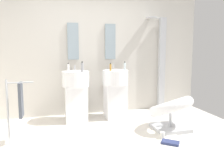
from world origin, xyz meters
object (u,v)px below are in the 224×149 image
(coffee_mug, at_px, (163,135))
(soap_bottle_amber, at_px, (111,67))
(soap_bottle_clear, at_px, (125,66))
(towel_rack, at_px, (19,101))
(soap_bottle_grey, at_px, (82,67))
(soap_bottle_white, at_px, (68,68))
(pedestal_sink_right, at_px, (115,92))
(pedestal_sink_left, at_px, (76,94))
(magazine_navy, at_px, (170,143))
(shower_column, at_px, (161,62))
(lounge_chair, at_px, (171,110))

(coffee_mug, height_order, soap_bottle_amber, soap_bottle_amber)
(coffee_mug, distance_m, soap_bottle_amber, 1.57)
(soap_bottle_clear, bearing_deg, towel_rack, -158.34)
(soap_bottle_grey, relative_size, soap_bottle_white, 1.13)
(soap_bottle_white, bearing_deg, towel_rack, -136.74)
(pedestal_sink_right, distance_m, soap_bottle_amber, 0.52)
(soap_bottle_grey, distance_m, soap_bottle_clear, 0.83)
(pedestal_sink_left, xyz_separation_m, soap_bottle_white, (-0.14, -0.10, 0.50))
(coffee_mug, relative_size, soap_bottle_grey, 0.56)
(pedestal_sink_right, bearing_deg, towel_rack, -154.15)
(towel_rack, height_order, soap_bottle_white, soap_bottle_white)
(magazine_navy, relative_size, soap_bottle_grey, 1.32)
(pedestal_sink_left, relative_size, magazine_navy, 4.27)
(soap_bottle_clear, height_order, soap_bottle_amber, soap_bottle_clear)
(shower_column, bearing_deg, lounge_chair, -109.92)
(magazine_navy, xyz_separation_m, soap_bottle_clear, (-0.26, 1.32, 1.01))
(magazine_navy, bearing_deg, coffee_mug, 136.18)
(soap_bottle_white, bearing_deg, shower_column, 12.04)
(pedestal_sink_left, height_order, shower_column, shower_column)
(shower_column, bearing_deg, pedestal_sink_right, -163.57)
(pedestal_sink_right, height_order, towel_rack, pedestal_sink_right)
(magazine_navy, bearing_deg, soap_bottle_amber, 151.17)
(soap_bottle_amber, bearing_deg, pedestal_sink_right, 35.90)
(soap_bottle_grey, bearing_deg, soap_bottle_white, 175.44)
(pedestal_sink_left, bearing_deg, pedestal_sink_right, 0.00)
(soap_bottle_amber, bearing_deg, lounge_chair, -42.92)
(pedestal_sink_left, distance_m, magazine_navy, 1.91)
(magazine_navy, height_order, soap_bottle_amber, soap_bottle_amber)
(soap_bottle_amber, bearing_deg, towel_rack, -155.02)
(pedestal_sink_right, distance_m, coffee_mug, 1.36)
(soap_bottle_clear, distance_m, soap_bottle_white, 1.08)
(magazine_navy, bearing_deg, lounge_chair, 99.17)
(towel_rack, bearing_deg, soap_bottle_clear, 21.66)
(pedestal_sink_right, xyz_separation_m, towel_rack, (-1.66, -0.81, 0.10))
(soap_bottle_grey, bearing_deg, pedestal_sink_left, 133.45)
(soap_bottle_clear, bearing_deg, soap_bottle_white, -178.88)
(pedestal_sink_right, xyz_separation_m, soap_bottle_grey, (-0.66, -0.12, 0.51))
(towel_rack, xyz_separation_m, magazine_navy, (2.09, -0.60, -0.60))
(pedestal_sink_right, distance_m, towel_rack, 1.85)
(shower_column, xyz_separation_m, coffee_mug, (-0.76, -1.56, -1.02))
(shower_column, relative_size, soap_bottle_white, 12.37)
(lounge_chair, bearing_deg, soap_bottle_amber, 137.08)
(pedestal_sink_left, xyz_separation_m, soap_bottle_clear, (0.94, -0.08, 0.51))
(lounge_chair, relative_size, soap_bottle_clear, 6.21)
(lounge_chair, xyz_separation_m, soap_bottle_white, (-1.64, 0.77, 0.68))
(pedestal_sink_right, height_order, soap_bottle_amber, soap_bottle_amber)
(pedestal_sink_right, height_order, coffee_mug, pedestal_sink_right)
(pedestal_sink_left, bearing_deg, soap_bottle_clear, -4.73)
(towel_rack, height_order, coffee_mug, towel_rack)
(coffee_mug, xyz_separation_m, soap_bottle_clear, (-0.24, 1.14, 0.97))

